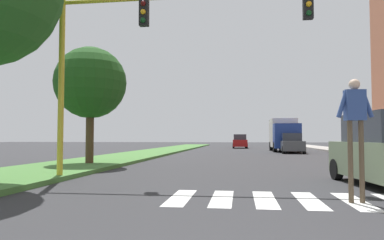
{
  "coord_description": "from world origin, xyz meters",
  "views": [
    {
      "loc": [
        -0.96,
        -1.65,
        1.3
      ],
      "look_at": [
        -3.11,
        14.5,
        2.1
      ],
      "focal_mm": 33.78,
      "sensor_mm": 36.0,
      "label": 1
    }
  ],
  "objects_px": {
    "sedan_midblock": "(292,144)",
    "truck_box_delivery": "(284,134)",
    "pedestrian_performer": "(355,120)",
    "sedan_distant": "(240,142)",
    "tree_mid": "(90,83)",
    "traffic_light_gantry": "(143,37)"
  },
  "relations": [
    {
      "from": "traffic_light_gantry",
      "to": "pedestrian_performer",
      "type": "bearing_deg",
      "value": -28.99
    },
    {
      "from": "truck_box_delivery",
      "to": "sedan_midblock",
      "type": "bearing_deg",
      "value": -87.23
    },
    {
      "from": "traffic_light_gantry",
      "to": "tree_mid",
      "type": "bearing_deg",
      "value": 126.88
    },
    {
      "from": "tree_mid",
      "to": "sedan_distant",
      "type": "bearing_deg",
      "value": 77.06
    },
    {
      "from": "tree_mid",
      "to": "sedan_midblock",
      "type": "relative_size",
      "value": 1.25
    },
    {
      "from": "traffic_light_gantry",
      "to": "sedan_midblock",
      "type": "bearing_deg",
      "value": 70.93
    },
    {
      "from": "pedestrian_performer",
      "to": "truck_box_delivery",
      "type": "bearing_deg",
      "value": 86.21
    },
    {
      "from": "tree_mid",
      "to": "sedan_distant",
      "type": "xyz_separation_m",
      "value": [
        6.79,
        29.54,
        -3.02
      ]
    },
    {
      "from": "sedan_midblock",
      "to": "traffic_light_gantry",
      "type": "bearing_deg",
      "value": -109.07
    },
    {
      "from": "pedestrian_performer",
      "to": "sedan_midblock",
      "type": "height_order",
      "value": "pedestrian_performer"
    },
    {
      "from": "tree_mid",
      "to": "sedan_distant",
      "type": "relative_size",
      "value": 1.19
    },
    {
      "from": "tree_mid",
      "to": "truck_box_delivery",
      "type": "bearing_deg",
      "value": 60.68
    },
    {
      "from": "tree_mid",
      "to": "truck_box_delivery",
      "type": "height_order",
      "value": "tree_mid"
    },
    {
      "from": "traffic_light_gantry",
      "to": "truck_box_delivery",
      "type": "distance_m",
      "value": 25.84
    },
    {
      "from": "traffic_light_gantry",
      "to": "truck_box_delivery",
      "type": "xyz_separation_m",
      "value": [
        7.05,
        24.71,
        -2.73
      ]
    },
    {
      "from": "tree_mid",
      "to": "pedestrian_performer",
      "type": "relative_size",
      "value": 2.14
    },
    {
      "from": "tree_mid",
      "to": "sedan_midblock",
      "type": "xyz_separation_m",
      "value": [
        11.14,
        15.71,
        -3.03
      ]
    },
    {
      "from": "pedestrian_performer",
      "to": "sedan_distant",
      "type": "relative_size",
      "value": 0.56
    },
    {
      "from": "truck_box_delivery",
      "to": "sedan_distant",
      "type": "bearing_deg",
      "value": 112.55
    },
    {
      "from": "sedan_midblock",
      "to": "truck_box_delivery",
      "type": "height_order",
      "value": "truck_box_delivery"
    },
    {
      "from": "traffic_light_gantry",
      "to": "pedestrian_performer",
      "type": "height_order",
      "value": "traffic_light_gantry"
    },
    {
      "from": "tree_mid",
      "to": "pedestrian_performer",
      "type": "height_order",
      "value": "tree_mid"
    }
  ]
}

